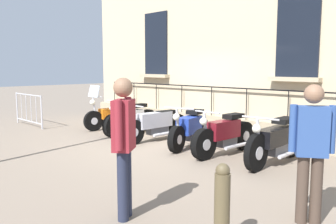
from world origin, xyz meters
TOP-DOWN VIEW (x-y plane):
  - ground_plane at (0.00, 0.00)m, footprint 60.00×60.00m
  - building_facade at (-2.33, 0.00)m, footprint 0.82×10.98m
  - motorcycle_orange at (-0.46, -2.77)m, footprint 1.92×0.69m
  - motorcycle_white at (-0.38, -1.68)m, footprint 2.08×0.61m
  - motorcycle_silver at (-0.25, -0.50)m, footprint 2.17×0.57m
  - motorcycle_blue at (-0.31, 0.65)m, footprint 1.94×0.86m
  - motorcycle_maroon at (-0.30, 1.68)m, footprint 2.06×0.65m
  - motorcycle_black at (-0.42, 2.84)m, footprint 2.23×0.74m
  - crowd_barrier at (1.13, -5.15)m, footprint 0.05×1.93m
  - bollard at (3.05, 4.13)m, footprint 0.17×0.17m
  - pedestrian_standing at (1.81, 4.51)m, footprint 0.38×0.46m
  - pedestrian_walking at (3.32, 2.81)m, footprint 0.44×0.39m

SIDE VIEW (x-z plane):
  - ground_plane at x=0.00m, z-range 0.00..0.00m
  - motorcycle_white at x=-0.38m, z-range -0.10..0.91m
  - motorcycle_silver at x=-0.25m, z-range -0.06..0.91m
  - motorcycle_blue at x=-0.31m, z-range -0.08..0.93m
  - motorcycle_orange at x=-0.46m, z-range -0.26..1.11m
  - motorcycle_maroon at x=-0.30m, z-range -0.08..0.93m
  - motorcycle_black at x=-0.42m, z-range -0.05..0.95m
  - bollard at x=3.05m, z-range 0.00..0.93m
  - crowd_barrier at x=1.13m, z-range 0.04..1.09m
  - pedestrian_standing at x=1.81m, z-range 0.11..1.83m
  - pedestrian_walking at x=3.32m, z-range 0.13..1.91m
  - building_facade at x=-2.33m, z-range -0.09..7.51m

